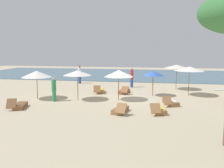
{
  "coord_description": "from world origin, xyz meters",
  "views": [
    {
      "loc": [
        1.87,
        -18.21,
        3.8
      ],
      "look_at": [
        -1.41,
        -0.03,
        1.1
      ],
      "focal_mm": 40.02,
      "sensor_mm": 36.0,
      "label": 1
    }
  ],
  "objects_px": {
    "umbrella_0": "(177,66)",
    "umbrella_6": "(119,73)",
    "lounger_1": "(170,102)",
    "surfboard": "(223,89)",
    "lounger_2": "(158,110)",
    "lounger_3": "(100,91)",
    "umbrella_3": "(37,74)",
    "person_2": "(80,74)",
    "umbrella_7": "(189,69)",
    "person_4": "(54,89)",
    "umbrella_5": "(153,73)",
    "umbrella_2": "(77,73)",
    "lounger_5": "(120,110)",
    "lounger_4": "(20,106)",
    "lounger_6": "(124,91)",
    "person_0": "(132,77)"
  },
  "relations": [
    {
      "from": "umbrella_6",
      "to": "lounger_6",
      "type": "distance_m",
      "value": 3.31
    },
    {
      "from": "surfboard",
      "to": "person_2",
      "type": "bearing_deg",
      "value": 173.61
    },
    {
      "from": "umbrella_6",
      "to": "surfboard",
      "type": "relative_size",
      "value": 1.03
    },
    {
      "from": "umbrella_6",
      "to": "lounger_3",
      "type": "relative_size",
      "value": 1.24
    },
    {
      "from": "umbrella_5",
      "to": "lounger_3",
      "type": "xyz_separation_m",
      "value": [
        -4.4,
        0.63,
        -1.63
      ]
    },
    {
      "from": "lounger_4",
      "to": "lounger_5",
      "type": "bearing_deg",
      "value": 0.52
    },
    {
      "from": "lounger_5",
      "to": "person_2",
      "type": "height_order",
      "value": "person_2"
    },
    {
      "from": "umbrella_3",
      "to": "surfboard",
      "type": "bearing_deg",
      "value": 24.9
    },
    {
      "from": "umbrella_2",
      "to": "lounger_1",
      "type": "xyz_separation_m",
      "value": [
        6.57,
        -0.43,
        -1.83
      ]
    },
    {
      "from": "person_2",
      "to": "umbrella_7",
      "type": "bearing_deg",
      "value": -25.71
    },
    {
      "from": "lounger_5",
      "to": "surfboard",
      "type": "relative_size",
      "value": 0.84
    },
    {
      "from": "lounger_3",
      "to": "lounger_1",
      "type": "bearing_deg",
      "value": -32.67
    },
    {
      "from": "person_2",
      "to": "umbrella_6",
      "type": "bearing_deg",
      "value": -55.12
    },
    {
      "from": "person_4",
      "to": "person_0",
      "type": "bearing_deg",
      "value": 56.68
    },
    {
      "from": "lounger_1",
      "to": "lounger_2",
      "type": "distance_m",
      "value": 2.37
    },
    {
      "from": "lounger_4",
      "to": "surfboard",
      "type": "relative_size",
      "value": 0.83
    },
    {
      "from": "umbrella_7",
      "to": "lounger_6",
      "type": "height_order",
      "value": "umbrella_7"
    },
    {
      "from": "lounger_4",
      "to": "surfboard",
      "type": "xyz_separation_m",
      "value": [
        14.5,
        9.76,
        -0.14
      ]
    },
    {
      "from": "umbrella_6",
      "to": "lounger_6",
      "type": "relative_size",
      "value": 1.23
    },
    {
      "from": "lounger_5",
      "to": "person_0",
      "type": "relative_size",
      "value": 0.96
    },
    {
      "from": "umbrella_3",
      "to": "person_2",
      "type": "relative_size",
      "value": 1.13
    },
    {
      "from": "umbrella_6",
      "to": "person_0",
      "type": "height_order",
      "value": "umbrella_6"
    },
    {
      "from": "umbrella_5",
      "to": "umbrella_6",
      "type": "xyz_separation_m",
      "value": [
        -2.43,
        -2.03,
        0.15
      ]
    },
    {
      "from": "umbrella_0",
      "to": "umbrella_6",
      "type": "bearing_deg",
      "value": -129.27
    },
    {
      "from": "person_0",
      "to": "lounger_1",
      "type": "bearing_deg",
      "value": -64.92
    },
    {
      "from": "umbrella_6",
      "to": "person_4",
      "type": "distance_m",
      "value": 4.76
    },
    {
      "from": "lounger_4",
      "to": "lounger_3",
      "type": "bearing_deg",
      "value": 58.63
    },
    {
      "from": "lounger_2",
      "to": "lounger_3",
      "type": "xyz_separation_m",
      "value": [
        -4.82,
        5.83,
        0.0
      ]
    },
    {
      "from": "umbrella_0",
      "to": "umbrella_3",
      "type": "relative_size",
      "value": 1.04
    },
    {
      "from": "umbrella_0",
      "to": "person_4",
      "type": "bearing_deg",
      "value": -143.21
    },
    {
      "from": "lounger_3",
      "to": "lounger_6",
      "type": "height_order",
      "value": "lounger_3"
    },
    {
      "from": "umbrella_6",
      "to": "surfboard",
      "type": "bearing_deg",
      "value": 35.28
    },
    {
      "from": "umbrella_3",
      "to": "umbrella_6",
      "type": "xyz_separation_m",
      "value": [
        6.02,
        0.67,
        0.08
      ]
    },
    {
      "from": "umbrella_3",
      "to": "person_4",
      "type": "bearing_deg",
      "value": -19.45
    },
    {
      "from": "lounger_5",
      "to": "surfboard",
      "type": "distance_m",
      "value": 12.62
    },
    {
      "from": "umbrella_2",
      "to": "umbrella_5",
      "type": "bearing_deg",
      "value": 25.55
    },
    {
      "from": "lounger_3",
      "to": "umbrella_5",
      "type": "bearing_deg",
      "value": -8.08
    },
    {
      "from": "umbrella_0",
      "to": "person_4",
      "type": "xyz_separation_m",
      "value": [
        -8.93,
        -6.68,
        -1.26
      ]
    },
    {
      "from": "umbrella_3",
      "to": "lounger_2",
      "type": "bearing_deg",
      "value": -15.81
    },
    {
      "from": "umbrella_2",
      "to": "lounger_1",
      "type": "distance_m",
      "value": 6.83
    },
    {
      "from": "umbrella_5",
      "to": "lounger_3",
      "type": "bearing_deg",
      "value": 171.92
    },
    {
      "from": "lounger_2",
      "to": "lounger_5",
      "type": "height_order",
      "value": "lounger_5"
    },
    {
      "from": "umbrella_2",
      "to": "umbrella_7",
      "type": "distance_m",
      "value": 8.74
    },
    {
      "from": "lounger_4",
      "to": "umbrella_7",
      "type": "bearing_deg",
      "value": 29.47
    },
    {
      "from": "umbrella_2",
      "to": "lounger_6",
      "type": "distance_m",
      "value": 4.82
    },
    {
      "from": "umbrella_2",
      "to": "umbrella_6",
      "type": "distance_m",
      "value": 2.97
    },
    {
      "from": "lounger_3",
      "to": "umbrella_3",
      "type": "bearing_deg",
      "value": -140.56
    },
    {
      "from": "lounger_2",
      "to": "umbrella_2",
      "type": "bearing_deg",
      "value": 155.31
    },
    {
      "from": "lounger_4",
      "to": "person_4",
      "type": "bearing_deg",
      "value": 60.99
    },
    {
      "from": "lounger_1",
      "to": "surfboard",
      "type": "distance_m",
      "value": 8.75
    }
  ]
}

